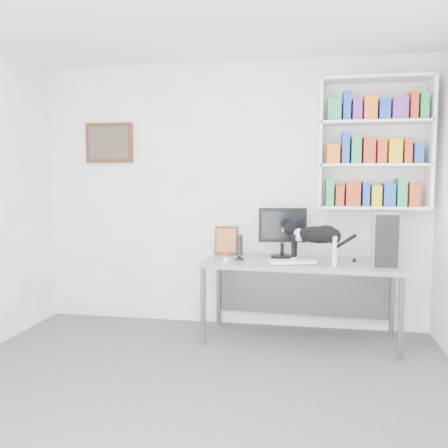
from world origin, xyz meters
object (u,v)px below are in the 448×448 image
object	(u,v)px
desk	(300,301)
cat	(316,245)
monitor	(282,232)
speaker	(239,247)
pc_tower	(384,238)
soup_can	(226,257)
leaning_print	(226,240)
bookshelf	(374,144)
keyboard	(292,262)

from	to	relation	value
desk	cat	size ratio (longest dim) A/B	3.09
monitor	speaker	bearing A→B (deg)	-157.54
pc_tower	soup_can	bearing A→B (deg)	-171.09
monitor	leaning_print	distance (m)	0.59
desk	speaker	size ratio (longest dim) A/B	7.35
leaning_print	cat	xyz separation A→B (m)	(0.89, -0.46, 0.04)
monitor	leaning_print	size ratio (longest dim) A/B	1.70
leaning_print	cat	size ratio (longest dim) A/B	0.49
pc_tower	speaker	xyz separation A→B (m)	(-1.31, -0.01, -0.11)
desk	soup_can	world-z (taller)	soup_can
speaker	leaning_print	size ratio (longest dim) A/B	0.85
pc_tower	leaning_print	distance (m)	1.53
desk	monitor	distance (m)	0.68
desk	monitor	world-z (taller)	monitor
bookshelf	soup_can	bearing A→B (deg)	-163.11
leaning_print	pc_tower	bearing A→B (deg)	-14.87
bookshelf	pc_tower	world-z (taller)	bookshelf
bookshelf	soup_can	size ratio (longest dim) A/B	13.56
bookshelf	leaning_print	world-z (taller)	bookshelf
bookshelf	leaning_print	distance (m)	1.71
pc_tower	soup_can	size ratio (longest dim) A/B	5.10
monitor	speaker	distance (m)	0.46
monitor	soup_can	distance (m)	0.63
leaning_print	soup_can	bearing A→B (deg)	-83.76
leaning_print	soup_can	xyz separation A→B (m)	(0.07, -0.44, -0.10)
monitor	keyboard	size ratio (longest dim) A/B	1.16
desk	cat	xyz separation A→B (m)	(0.14, -0.15, 0.56)
pc_tower	desk	bearing A→B (deg)	-176.32
desk	speaker	distance (m)	0.76
bookshelf	speaker	world-z (taller)	bookshelf
pc_tower	soup_can	distance (m)	1.44
pc_tower	soup_can	world-z (taller)	pc_tower
keyboard	speaker	bearing A→B (deg)	148.77
desk	cat	world-z (taller)	cat
monitor	soup_can	bearing A→B (deg)	-153.11
bookshelf	monitor	world-z (taller)	bookshelf
bookshelf	pc_tower	xyz separation A→B (m)	(0.07, -0.29, -0.86)
monitor	pc_tower	size ratio (longest dim) A/B	1.06
pc_tower	cat	bearing A→B (deg)	-162.42
keyboard	speaker	world-z (taller)	speaker
desk	soup_can	size ratio (longest dim) A/B	19.85
cat	bookshelf	bearing A→B (deg)	49.54
bookshelf	soup_can	distance (m)	1.76
speaker	cat	world-z (taller)	cat
cat	leaning_print	bearing A→B (deg)	162.83
bookshelf	soup_can	xyz separation A→B (m)	(-1.35, -0.41, -1.05)
desk	bookshelf	bearing A→B (deg)	26.14
pc_tower	cat	xyz separation A→B (m)	(-0.60, -0.15, -0.05)
monitor	cat	world-z (taller)	monitor
monitor	cat	distance (m)	0.48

